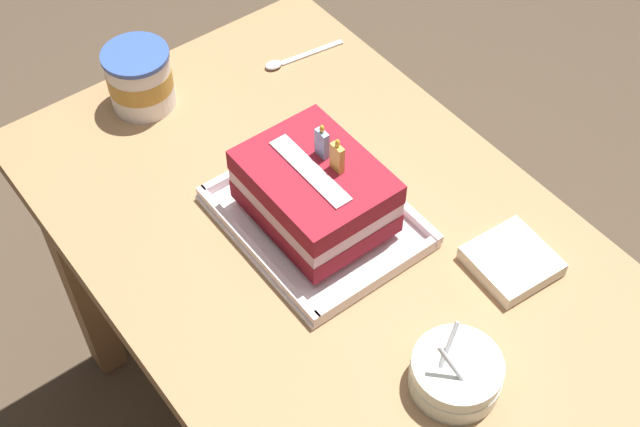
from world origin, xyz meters
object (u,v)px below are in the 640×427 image
Objects in this scene: ice_cream_tub at (140,78)px; napkin_pile at (512,261)px; birthday_cake at (317,190)px; serving_spoon_near_tray at (286,61)px; bowl_stack at (456,374)px; foil_tray at (317,219)px.

ice_cream_tub is 0.94× the size of napkin_pile.
birthday_cake is 1.75× the size of napkin_pile.
bowl_stack is at bearing -17.26° from serving_spoon_near_tray.
bowl_stack reaches higher than foil_tray.
birthday_cake reaches higher than foil_tray.
birthday_cake is at bearing -28.78° from serving_spoon_near_tray.
serving_spoon_near_tray is (-0.32, 0.18, -0.00)m from foil_tray.
napkin_pile reaches higher than serving_spoon_near_tray.
serving_spoon_near_tray is at bearing 179.40° from napkin_pile.
birthday_cake is 1.87× the size of ice_cream_tub.
foil_tray is 2.68× the size of ice_cream_tub.
napkin_pile is (0.56, -0.01, 0.01)m from serving_spoon_near_tray.
serving_spoon_near_tray is at bearing 151.22° from birthday_cake.
ice_cream_tub is at bearing -169.10° from foil_tray.
serving_spoon_near_tray is (-0.65, 0.20, -0.02)m from bowl_stack.
ice_cream_tub is 0.71× the size of serving_spoon_near_tray.
birthday_cake is 0.37m from serving_spoon_near_tray.
ice_cream_tub is at bearing -169.09° from birthday_cake.
birthday_cake reaches higher than ice_cream_tub.
ice_cream_tub is 0.67m from napkin_pile.
ice_cream_tub is (-0.38, -0.07, 0.05)m from foil_tray.
napkin_pile is (0.23, 0.17, -0.06)m from birthday_cake.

